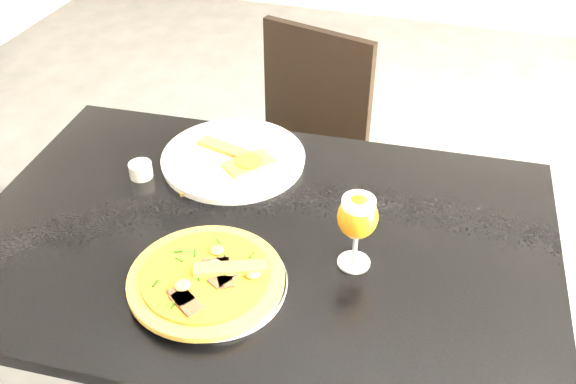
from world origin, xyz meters
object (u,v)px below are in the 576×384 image
(dining_table, at_px, (261,265))
(chair_far, at_px, (297,156))
(pizza, at_px, (207,277))
(beer_glass, at_px, (358,217))

(dining_table, relative_size, chair_far, 1.46)
(dining_table, xyz_separation_m, chair_far, (-0.12, 0.69, -0.19))
(chair_far, bearing_deg, pizza, -69.86)
(pizza, bearing_deg, dining_table, 75.17)
(pizza, height_order, beer_glass, beer_glass)
(dining_table, xyz_separation_m, beer_glass, (0.20, -0.03, 0.21))
(pizza, distance_m, beer_glass, 0.30)
(chair_far, relative_size, beer_glass, 5.29)
(chair_far, relative_size, pizza, 2.93)
(dining_table, height_order, chair_far, chair_far)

